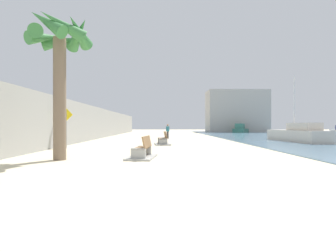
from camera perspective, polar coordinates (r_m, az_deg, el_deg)
name	(u,v)px	position (r m, az deg, el deg)	size (l,w,h in m)	color
ground_plane	(166,139)	(27.82, -0.40, -2.79)	(120.00, 120.00, 0.00)	beige
seawall	(92,123)	(28.69, -15.55, 0.59)	(0.80, 64.00, 3.30)	#9E9E99
palm_tree	(59,50)	(12.64, -21.73, 14.59)	(2.87, 2.79, 6.21)	#7A6651
bench_near	(142,153)	(12.09, -5.39, -5.61)	(1.35, 2.22, 0.98)	#9E9E99
bench_far	(163,141)	(20.33, -1.10, -3.24)	(1.27, 2.18, 0.98)	#9E9E99
person_walking	(168,130)	(29.14, -0.06, -0.90)	(0.37, 0.43, 1.55)	#333338
boat_far_right	(297,134)	(26.09, 25.41, -1.53)	(2.31, 7.50, 5.81)	beige
boat_outer	(240,129)	(52.92, 14.89, -0.67)	(3.80, 4.49, 1.69)	#337060
pedestrian_sign	(66,123)	(18.32, -20.51, 0.57)	(0.85, 0.08, 2.53)	slate
harbor_building	(236,112)	(57.87, 14.10, 2.95)	(12.00, 6.00, 8.46)	#ADAAA3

